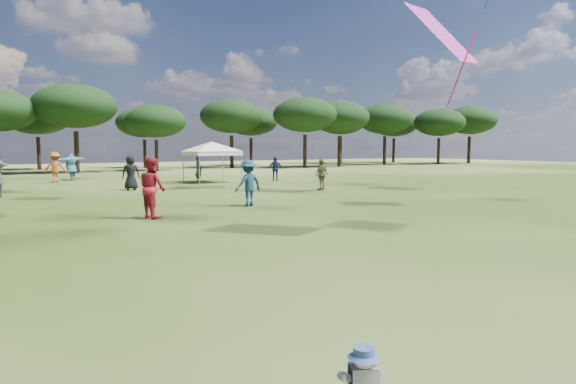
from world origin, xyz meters
TOP-DOWN VIEW (x-y plane):
  - tree_line at (2.39, 47.41)m, footprint 108.78×17.63m
  - tent_right at (9.06, 27.78)m, footprint 5.93×5.93m
  - toddler at (0.31, 2.38)m, footprint 0.44×0.47m
  - festival_crowd at (-2.22, 25.07)m, footprint 30.60×21.66m

SIDE VIEW (x-z plane):
  - toddler at x=0.31m, z-range -0.03..0.55m
  - festival_crowd at x=-2.22m, z-range -0.06..1.87m
  - tent_right at x=9.06m, z-range 1.01..3.87m
  - tree_line at x=2.39m, z-range 1.54..9.31m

